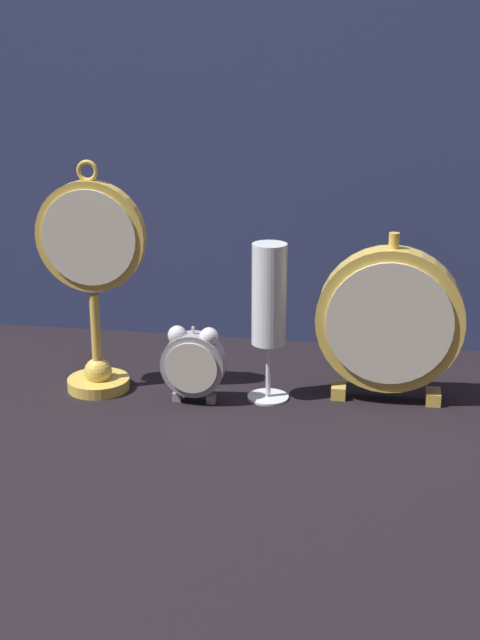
# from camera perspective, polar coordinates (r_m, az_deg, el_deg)

# --- Properties ---
(ground_plane) EXTENTS (4.00, 4.00, 0.00)m
(ground_plane) POSITION_cam_1_polar(r_m,az_deg,el_deg) (1.18, -0.65, -6.32)
(ground_plane) COLOR black
(fabric_backdrop_drape) EXTENTS (1.54, 0.01, 0.68)m
(fabric_backdrop_drape) POSITION_cam_1_polar(r_m,az_deg,el_deg) (1.41, 1.72, 12.09)
(fabric_backdrop_drape) COLOR navy
(fabric_backdrop_drape) RESTS_ON ground_plane
(pocket_watch_on_stand) EXTENTS (0.15, 0.09, 0.33)m
(pocket_watch_on_stand) POSITION_cam_1_polar(r_m,az_deg,el_deg) (1.24, -9.40, 2.61)
(pocket_watch_on_stand) COLOR gold
(pocket_watch_on_stand) RESTS_ON ground_plane
(alarm_clock_twin_bell) EXTENTS (0.09, 0.03, 0.11)m
(alarm_clock_twin_bell) POSITION_cam_1_polar(r_m,az_deg,el_deg) (1.21, -3.00, -2.64)
(alarm_clock_twin_bell) COLOR gray
(alarm_clock_twin_bell) RESTS_ON ground_plane
(mantel_clock_silver) EXTENTS (0.20, 0.04, 0.24)m
(mantel_clock_silver) POSITION_cam_1_polar(r_m,az_deg,el_deg) (1.22, 9.55, -0.05)
(mantel_clock_silver) COLOR gold
(mantel_clock_silver) RESTS_ON ground_plane
(champagne_flute) EXTENTS (0.06, 0.06, 0.22)m
(champagne_flute) POSITION_cam_1_polar(r_m,az_deg,el_deg) (1.20, 1.87, 0.98)
(champagne_flute) COLOR silver
(champagne_flute) RESTS_ON ground_plane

